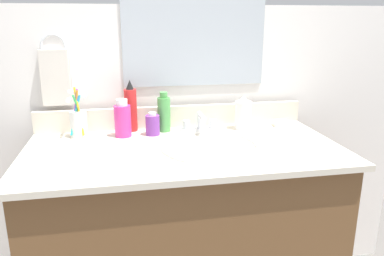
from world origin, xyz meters
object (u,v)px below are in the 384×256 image
(bottle_toner_green, at_px, (164,113))
(bottle_spray_red, at_px, (131,108))
(soap_bar, at_px, (280,123))
(cup_white_ceramic, at_px, (78,122))
(bottle_soap_pink, at_px, (123,120))
(faucet, at_px, (200,125))
(bottle_lotion_white, at_px, (243,114))
(hand_towel, at_px, (56,78))
(bottle_cream_purple, at_px, (153,125))

(bottle_toner_green, distance_m, bottle_spray_red, 0.14)
(bottle_toner_green, relative_size, soap_bar, 2.53)
(cup_white_ceramic, height_order, soap_bar, cup_white_ceramic)
(bottle_spray_red, height_order, soap_bar, bottle_spray_red)
(bottle_soap_pink, distance_m, cup_white_ceramic, 0.17)
(faucet, bearing_deg, bottle_lotion_white, 2.44)
(cup_white_ceramic, bearing_deg, bottle_soap_pink, -8.21)
(hand_towel, xyz_separation_m, bottle_spray_red, (0.29, -0.05, -0.13))
(hand_towel, height_order, soap_bar, hand_towel)
(cup_white_ceramic, relative_size, soap_bar, 3.05)
(faucet, xyz_separation_m, bottle_soap_pink, (-0.31, -0.01, 0.04))
(bottle_soap_pink, distance_m, bottle_cream_purple, 0.12)
(cup_white_ceramic, bearing_deg, faucet, -2.19)
(hand_towel, bearing_deg, bottle_lotion_white, -8.24)
(bottle_spray_red, bearing_deg, bottle_soap_pink, -115.05)
(hand_towel, bearing_deg, bottle_soap_pink, -25.80)
(bottle_lotion_white, distance_m, cup_white_ceramic, 0.66)
(cup_white_ceramic, bearing_deg, bottle_lotion_white, -0.90)
(bottle_cream_purple, bearing_deg, bottle_spray_red, 136.93)
(hand_towel, relative_size, bottle_spray_red, 1.05)
(cup_white_ceramic, distance_m, soap_bar, 0.84)
(soap_bar, bearing_deg, hand_towel, 174.14)
(bottle_cream_purple, xyz_separation_m, bottle_spray_red, (-0.08, 0.08, 0.05))
(bottle_toner_green, xyz_separation_m, cup_white_ceramic, (-0.34, -0.02, -0.01))
(cup_white_ceramic, bearing_deg, soap_bar, 0.22)
(bottle_lotion_white, height_order, cup_white_ceramic, cup_white_ceramic)
(bottle_soap_pink, bearing_deg, bottle_toner_green, 14.60)
(bottle_cream_purple, bearing_deg, bottle_lotion_white, 2.39)
(bottle_lotion_white, height_order, bottle_toner_green, bottle_toner_green)
(faucet, relative_size, bottle_lotion_white, 1.12)
(hand_towel, height_order, bottle_soap_pink, hand_towel)
(bottle_spray_red, relative_size, cup_white_ceramic, 1.08)
(bottle_toner_green, distance_m, cup_white_ceramic, 0.34)
(bottle_lotion_white, xyz_separation_m, soap_bar, (0.17, 0.01, -0.05))
(soap_bar, bearing_deg, bottle_toner_green, 178.19)
(faucet, distance_m, bottle_toner_green, 0.15)
(bottle_cream_purple, relative_size, soap_bar, 1.43)
(bottle_toner_green, relative_size, bottle_cream_purple, 1.77)
(bottle_toner_green, height_order, cup_white_ceramic, cup_white_ceramic)
(bottle_cream_purple, relative_size, cup_white_ceramic, 0.47)
(soap_bar, bearing_deg, faucet, -176.59)
(bottle_lotion_white, distance_m, bottle_toner_green, 0.33)
(bottle_soap_pink, bearing_deg, cup_white_ceramic, 171.79)
(bottle_lotion_white, bearing_deg, bottle_cream_purple, -177.61)
(hand_towel, distance_m, bottle_soap_pink, 0.32)
(hand_towel, height_order, bottle_cream_purple, hand_towel)
(bottle_soap_pink, distance_m, soap_bar, 0.67)
(hand_towel, height_order, bottle_spray_red, hand_towel)
(bottle_soap_pink, height_order, bottle_cream_purple, bottle_soap_pink)
(bottle_soap_pink, relative_size, soap_bar, 2.31)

